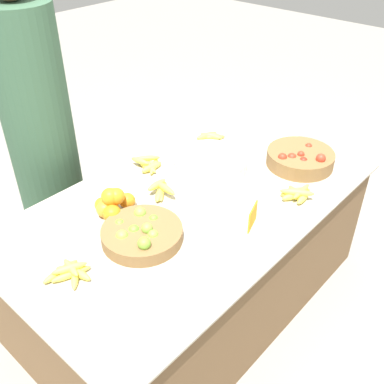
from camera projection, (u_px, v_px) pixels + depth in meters
ground_plane at (192, 296)px, 2.47m from camera, size 12.00×12.00×0.00m
market_table at (192, 252)px, 2.29m from camera, size 1.80×1.04×0.65m
lime_bowl at (142, 234)px, 1.86m from camera, size 0.34×0.34×0.10m
tomato_basket at (300, 158)px, 2.34m from camera, size 0.35×0.35×0.11m
orange_pile at (111, 204)px, 1.99m from camera, size 0.19×0.17×0.14m
metal_bowl at (210, 164)px, 2.30m from camera, size 0.38×0.38×0.08m
price_sign at (253, 217)px, 1.92m from camera, size 0.11×0.04×0.10m
banana_bunch_front_left at (297, 194)px, 2.11m from camera, size 0.17×0.16×0.06m
banana_bunch_front_right at (70, 272)px, 1.69m from camera, size 0.18×0.16×0.05m
banana_bunch_back_center at (210, 136)px, 2.60m from camera, size 0.15×0.14×0.04m
banana_bunch_middle_right at (148, 164)px, 2.33m from camera, size 0.16×0.18×0.05m
banana_bunch_front_center at (161, 190)px, 2.13m from camera, size 0.16×0.16×0.06m
vendor_person at (42, 140)px, 2.37m from camera, size 0.35×0.35×1.64m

